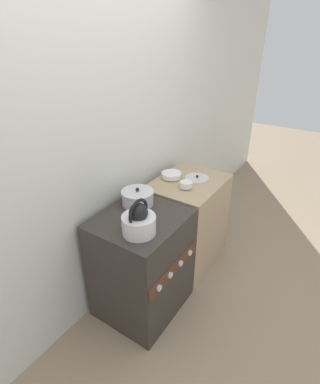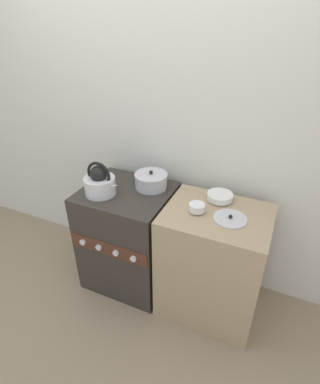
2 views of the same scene
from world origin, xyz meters
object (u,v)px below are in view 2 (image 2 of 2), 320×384
at_px(kettle, 100,183).
at_px(small_ceramic_bowl, 197,208).
at_px(cooking_pot, 151,181).
at_px(enamel_bowl, 220,197).
at_px(loose_pot_lid, 230,219).
at_px(stove, 129,237).

relative_size(kettle, small_ceramic_bowl, 2.62).
relative_size(cooking_pot, enamel_bowl, 1.38).
bearing_deg(small_ceramic_bowl, loose_pot_lid, 2.10).
xyz_separation_m(cooking_pot, enamel_bowl, (0.51, 0.02, -0.02)).
relative_size(stove, kettle, 3.15).
bearing_deg(enamel_bowl, loose_pot_lid, -58.94).
xyz_separation_m(kettle, enamel_bowl, (0.80, 0.25, -0.05)).
distance_m(stove, kettle, 0.54).
xyz_separation_m(kettle, cooking_pot, (0.29, 0.23, -0.03)).
bearing_deg(cooking_pot, loose_pot_lid, -15.62).
bearing_deg(stove, enamel_bowl, 12.47).
distance_m(stove, enamel_bowl, 0.81).
height_order(kettle, cooking_pot, kettle).
distance_m(stove, loose_pot_lid, 0.89).
xyz_separation_m(kettle, loose_pot_lid, (0.91, 0.05, -0.08)).
bearing_deg(cooking_pot, kettle, -141.28).
bearing_deg(kettle, cooking_pot, 38.72).
relative_size(stove, cooking_pot, 3.52).
xyz_separation_m(enamel_bowl, loose_pot_lid, (0.12, -0.19, -0.02)).
bearing_deg(cooking_pot, enamel_bowl, 1.99).
bearing_deg(stove, loose_pot_lid, -3.57).
bearing_deg(small_ceramic_bowl, kettle, -176.19).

